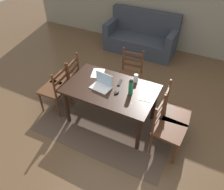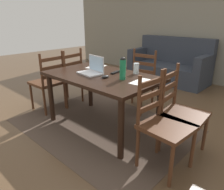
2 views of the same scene
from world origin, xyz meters
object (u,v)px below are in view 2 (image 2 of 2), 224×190
(tv_remote, at_px, (115,72))
(drinking_glass, at_px, (136,69))
(computer_mouse, at_px, (105,77))
(chair_left_far, at_px, (67,78))
(water_bottle, at_px, (123,68))
(chair_right_near, at_px, (163,124))
(chair_far_head, at_px, (138,82))
(dining_table, at_px, (102,82))
(chair_right_far, at_px, (181,113))
(laptop, at_px, (93,69))
(couch, at_px, (169,66))
(chair_left_near, at_px, (48,82))

(tv_remote, bearing_deg, drinking_glass, 26.12)
(drinking_glass, relative_size, computer_mouse, 1.40)
(chair_left_far, bearing_deg, water_bottle, -6.82)
(chair_right_near, xyz_separation_m, tv_remote, (-0.95, 0.36, 0.28))
(chair_far_head, xyz_separation_m, computer_mouse, (0.15, -0.90, 0.29))
(dining_table, xyz_separation_m, water_bottle, (0.34, 0.02, 0.23))
(chair_right_far, distance_m, water_bottle, 0.82)
(tv_remote, bearing_deg, chair_right_near, -30.48)
(chair_right_near, distance_m, chair_left_far, 2.09)
(laptop, relative_size, drinking_glass, 2.46)
(chair_right_near, xyz_separation_m, laptop, (-1.16, 0.15, 0.33))
(chair_far_head, height_order, couch, couch)
(chair_right_far, xyz_separation_m, laptop, (-1.16, -0.20, 0.33))
(drinking_glass, bearing_deg, dining_table, -130.37)
(couch, bearing_deg, chair_right_far, -59.19)
(chair_right_near, bearing_deg, water_bottle, 163.84)
(couch, height_order, laptop, couch)
(chair_right_near, relative_size, water_bottle, 3.57)
(chair_right_far, relative_size, laptop, 2.75)
(dining_table, xyz_separation_m, chair_left_far, (-1.03, 0.19, -0.18))
(couch, bearing_deg, chair_left_far, -102.94)
(tv_remote, bearing_deg, dining_table, -121.04)
(water_bottle, bearing_deg, chair_far_head, 113.07)
(chair_far_head, height_order, chair_right_far, same)
(chair_left_far, xyz_separation_m, water_bottle, (1.36, -0.16, 0.41))
(computer_mouse, bearing_deg, chair_left_near, -160.66)
(dining_table, bearing_deg, chair_far_head, 90.32)
(chair_far_head, relative_size, couch, 0.53)
(chair_right_near, distance_m, drinking_glass, 0.96)
(chair_left_near, bearing_deg, computer_mouse, 5.03)
(chair_left_near, height_order, water_bottle, water_bottle)
(chair_left_far, xyz_separation_m, laptop, (0.89, -0.21, 0.33))
(water_bottle, height_order, tv_remote, water_bottle)
(chair_right_far, xyz_separation_m, drinking_glass, (-0.73, 0.17, 0.34))
(chair_far_head, distance_m, chair_right_near, 1.44)
(chair_far_head, distance_m, laptop, 0.92)
(chair_right_far, bearing_deg, tv_remote, 179.43)
(computer_mouse, xyz_separation_m, tv_remote, (-0.07, 0.26, -0.01))
(couch, bearing_deg, laptop, -83.21)
(chair_left_near, xyz_separation_m, drinking_glass, (1.32, 0.52, 0.34))
(laptop, relative_size, tv_remote, 2.03)
(laptop, bearing_deg, chair_right_far, 9.78)
(drinking_glass, height_order, tv_remote, drinking_glass)
(dining_table, height_order, chair_right_near, chair_right_near)
(chair_left_near, relative_size, water_bottle, 3.57)
(chair_far_head, xyz_separation_m, chair_left_far, (-1.02, -0.64, 0.00))
(chair_far_head, height_order, water_bottle, water_bottle)
(laptop, xyz_separation_m, computer_mouse, (0.28, -0.05, -0.04))
(chair_right_near, bearing_deg, couch, 117.56)
(water_bottle, bearing_deg, laptop, -174.36)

